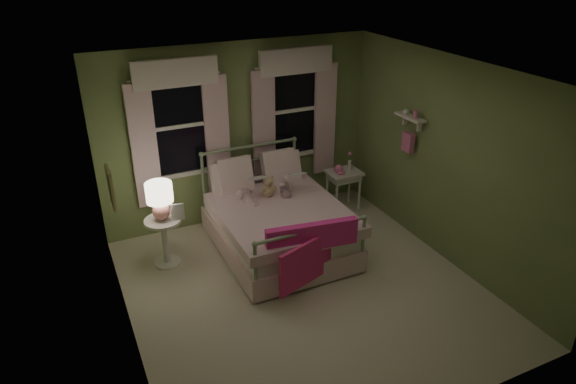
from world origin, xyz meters
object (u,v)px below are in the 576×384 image
bed (277,223)px  nightstand_right (344,177)px  child_left (245,175)px  child_right (283,171)px  table_lamp (160,198)px  teddy_bear (269,188)px  nightstand_left (164,235)px

bed → nightstand_right: 1.49m
child_left → child_right: child_left is taller
bed → table_lamp: bed is taller
child_right → table_lamp: (-1.73, -0.16, 0.03)m
teddy_bear → table_lamp: bearing=-179.8°
nightstand_right → bed: bearing=-157.4°
child_right → nightstand_right: size_ratio=1.10×
child_right → nightstand_left: bearing=23.2°
nightstand_left → table_lamp: (0.00, 0.00, 0.54)m
bed → nightstand_right: bed is taller
table_lamp → teddy_bear: bearing=0.2°
nightstand_left → nightstand_right: 2.84m
bed → teddy_bear: bearing=90.0°
teddy_bear → nightstand_right: (1.37, 0.31, -0.24)m
bed → child_left: size_ratio=2.57×
child_right → teddy_bear: child_right is taller
nightstand_left → table_lamp: bearing=0.0°
child_left → child_right: (0.56, 0.00, -0.04)m
table_lamp → nightstand_right: 2.87m
bed → nightstand_left: size_ratio=3.13×
bed → teddy_bear: (0.00, 0.26, 0.41)m
nightstand_left → nightstand_right: bearing=6.3°
table_lamp → nightstand_left: bearing=0.0°
teddy_bear → nightstand_left: 1.50m
bed → nightstand_left: (-1.45, 0.26, 0.03)m
child_right → table_lamp: 1.74m
nightstand_right → child_right: bearing=-172.2°
nightstand_right → table_lamp: bearing=-173.7°
child_right → table_lamp: bearing=23.2°
bed → child_right: child_right is taller
child_left → teddy_bear: child_left is taller
table_lamp → nightstand_right: table_lamp is taller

